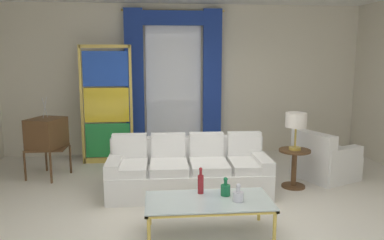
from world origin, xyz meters
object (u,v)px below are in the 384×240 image
Objects in this scene: bottle_crystal_tall at (201,183)px; round_side_table at (294,165)px; vintage_tv at (46,134)px; bottle_blue_decanter at (238,195)px; stained_glass_divider at (107,107)px; bottle_amber_squat at (226,189)px; armchair_white at (324,162)px; table_lamp_brass at (296,122)px; peacock_figurine at (129,157)px; coffee_table at (209,203)px; couch_white_long at (188,172)px.

bottle_crystal_tall reaches higher than round_side_table.
vintage_tv reaches higher than round_side_table.
stained_glass_divider is (-1.80, 3.18, 0.58)m from bottle_blue_decanter.
bottle_amber_squat is 2.59m from armchair_white.
bottle_crystal_tall is 2.07m from table_lamp_brass.
peacock_figurine is 1.05× the size of table_lamp_brass.
stained_glass_divider is 3.70× the size of round_side_table.
table_lamp_brass reaches higher than peacock_figurine.
bottle_crystal_tall is at bearing -42.52° from vintage_tv.
table_lamp_brass is at bearing 0.00° from round_side_table.
bottle_blue_decanter is 0.94× the size of bottle_amber_squat.
round_side_table is at bearing -25.13° from peacock_figurine.
bottle_crystal_tall is 2.67m from peacock_figurine.
armchair_white is at bearing 29.87° from round_side_table.
table_lamp_brass is at bearing -25.13° from peacock_figurine.
bottle_crystal_tall is 0.14× the size of stained_glass_divider.
coffee_table is 2.38× the size of peacock_figurine.
bottle_amber_squat is 0.37× the size of round_side_table.
vintage_tv reaches higher than table_lamp_brass.
stained_glass_divider is 3.86× the size of table_lamp_brass.
vintage_tv is 4.59m from armchair_white.
bottle_blue_decanter is 0.09× the size of stained_glass_divider.
stained_glass_divider reaches higher than round_side_table.
round_side_table is at bearing -150.13° from armchair_white.
vintage_tv reaches higher than armchair_white.
table_lamp_brass reaches higher than bottle_blue_decanter.
round_side_table is (2.59, -1.22, 0.14)m from peacock_figurine.
armchair_white is (2.23, 1.60, -0.25)m from bottle_crystal_tall.
couch_white_long is at bearing 92.14° from bottle_crystal_tall.
bottle_amber_squat reaches higher than coffee_table.
stained_glass_divider is at bearing 160.41° from armchair_white.
bottle_blue_decanter is at bearing -63.09° from peacock_figurine.
peacock_figurine is 2.87m from round_side_table.
round_side_table is at bearing 37.88° from bottle_crystal_tall.
coffee_table is 1.33× the size of armchair_white.
armchair_white is (1.84, 1.89, -0.19)m from bottle_blue_decanter.
table_lamp_brass is (3.00, -1.66, -0.03)m from stained_glass_divider.
bottle_crystal_tall is 2.02m from round_side_table.
table_lamp_brass is (1.59, 1.24, 0.49)m from bottle_crystal_tall.
vintage_tv is 2.24× the size of peacock_figurine.
coffee_table is 3.52m from stained_glass_divider.
coffee_table is at bearing -136.28° from round_side_table.
bottle_amber_squat is at bearing -40.52° from vintage_tv.
vintage_tv reaches higher than bottle_crystal_tall.
couch_white_long is 2.31m from stained_glass_divider.
couch_white_long is 4.13× the size of table_lamp_brass.
stained_glass_divider is at bearing 40.74° from vintage_tv.
couch_white_long is 2.19× the size of armchair_white.
table_lamp_brass reaches higher than bottle_amber_squat.
bottle_amber_squat is at bearing 30.20° from coffee_table.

